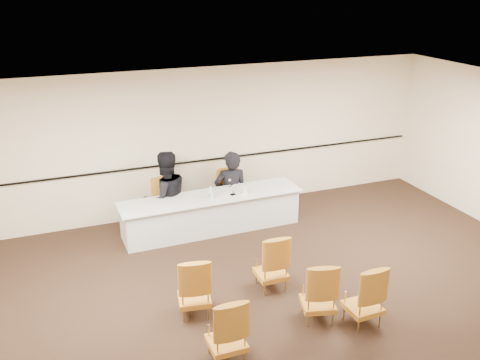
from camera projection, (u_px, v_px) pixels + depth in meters
name	position (u px, v px, depth m)	size (l,w,h in m)	color
floor	(288.00, 310.00, 7.95)	(10.00, 10.00, 0.00)	black
ceiling	(295.00, 113.00, 6.87)	(10.00, 10.00, 0.00)	white
wall_back	(204.00, 141.00, 10.89)	(10.00, 0.04, 3.00)	#FCF2C6
wall_rail	(205.00, 160.00, 11.00)	(9.80, 0.04, 0.03)	black
panel_table	(212.00, 213.00, 10.34)	(3.54, 0.82, 0.71)	silver
panelist_main	(231.00, 196.00, 11.00)	(0.70, 0.46, 1.92)	black
panelist_main_chair	(231.00, 193.00, 10.98)	(0.50, 0.50, 0.95)	#A9691E
panelist_second	(166.00, 199.00, 10.47)	(0.96, 0.75, 1.98)	black
panelist_second_chair	(166.00, 203.00, 10.49)	(0.50, 0.50, 0.95)	#A9691E
papers	(239.00, 194.00, 10.33)	(0.30, 0.22, 0.00)	white
microphone	(233.00, 188.00, 10.22)	(0.10, 0.20, 0.28)	black
water_bottle	(211.00, 192.00, 10.10)	(0.07, 0.07, 0.24)	#16777C
drinking_glass	(212.00, 196.00, 10.08)	(0.06, 0.06, 0.10)	white
coffee_cup	(245.00, 190.00, 10.30)	(0.09, 0.09, 0.14)	white
aud_chair_front_left	(194.00, 285.00, 7.71)	(0.50, 0.50, 0.95)	#A9691E
aud_chair_front_mid	(271.00, 261.00, 8.36)	(0.50, 0.50, 0.95)	#A9691E
aud_chair_back_left	(226.00, 328.00, 6.78)	(0.50, 0.50, 0.95)	#A9691E
aud_chair_back_mid	(319.00, 290.00, 7.59)	(0.50, 0.50, 0.95)	#A9691E
aud_chair_back_right	(364.00, 294.00, 7.51)	(0.50, 0.50, 0.95)	#A9691E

